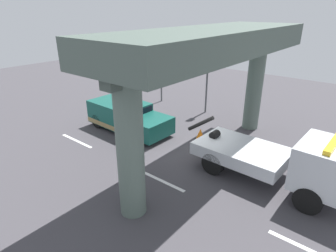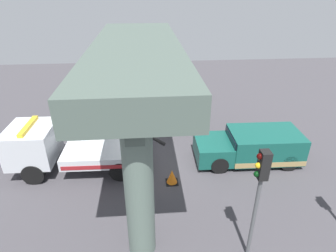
% 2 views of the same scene
% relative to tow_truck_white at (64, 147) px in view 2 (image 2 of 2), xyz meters
% --- Properties ---
extents(ground_plane, '(60.00, 40.00, 0.10)m').
position_rel_tow_truck_white_xyz_m(ground_plane, '(-4.17, 0.02, -1.25)').
color(ground_plane, '#423F44').
extents(lane_stripe_west, '(2.60, 0.16, 0.01)m').
position_rel_tow_truck_white_xyz_m(lane_stripe_west, '(-10.17, -2.84, -1.20)').
color(lane_stripe_west, silver).
rests_on(lane_stripe_west, ground).
extents(lane_stripe_mid, '(2.60, 0.16, 0.01)m').
position_rel_tow_truck_white_xyz_m(lane_stripe_mid, '(-4.17, -2.84, -1.20)').
color(lane_stripe_mid, silver).
rests_on(lane_stripe_mid, ground).
extents(lane_stripe_east, '(2.60, 0.16, 0.01)m').
position_rel_tow_truck_white_xyz_m(lane_stripe_east, '(1.83, -2.84, -1.20)').
color(lane_stripe_east, silver).
rests_on(lane_stripe_east, ground).
extents(tow_truck_white, '(7.28, 2.55, 2.46)m').
position_rel_tow_truck_white_xyz_m(tow_truck_white, '(0.00, 0.00, 0.00)').
color(tow_truck_white, silver).
rests_on(tow_truck_white, ground).
extents(towed_van_green, '(5.24, 2.32, 1.58)m').
position_rel_tow_truck_white_xyz_m(towed_van_green, '(-9.22, 0.02, -0.42)').
color(towed_van_green, '#145147').
rests_on(towed_van_green, ground).
extents(overpass_structure, '(3.60, 11.84, 5.97)m').
position_rel_tow_truck_white_xyz_m(overpass_structure, '(-3.64, 0.02, 3.77)').
color(overpass_structure, '#596B60').
rests_on(overpass_structure, ground).
extents(traffic_light_far, '(0.39, 0.32, 4.11)m').
position_rel_tow_truck_white_xyz_m(traffic_light_far, '(-7.16, 5.51, 1.80)').
color(traffic_light_far, '#515456').
rests_on(traffic_light_far, ground).
extents(traffic_cone_orange, '(0.56, 0.56, 0.67)m').
position_rel_tow_truck_white_xyz_m(traffic_cone_orange, '(-5.00, 1.52, -0.88)').
color(traffic_cone_orange, orange).
rests_on(traffic_cone_orange, ground).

